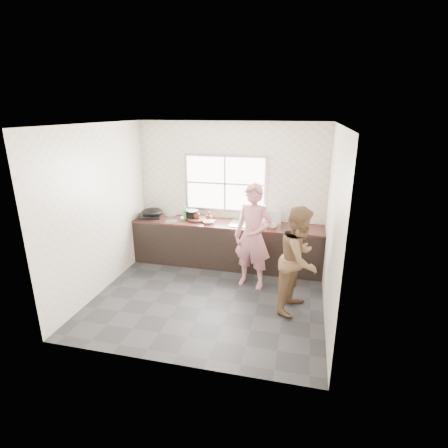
% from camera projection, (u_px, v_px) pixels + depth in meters
% --- Properties ---
extents(floor, '(3.60, 3.20, 0.01)m').
position_uv_depth(floor, '(209.00, 298.00, 5.65)').
color(floor, '#29292C').
rests_on(floor, ground).
extents(ceiling, '(3.60, 3.20, 0.01)m').
position_uv_depth(ceiling, '(206.00, 124.00, 4.80)').
color(ceiling, silver).
rests_on(ceiling, wall_back).
extents(wall_back, '(3.60, 0.01, 2.70)m').
position_uv_depth(wall_back, '(230.00, 194.00, 6.71)').
color(wall_back, silver).
rests_on(wall_back, ground).
extents(wall_left, '(0.01, 3.20, 2.70)m').
position_uv_depth(wall_left, '(100.00, 210.00, 5.62)').
color(wall_left, beige).
rests_on(wall_left, ground).
extents(wall_right, '(0.01, 3.20, 2.70)m').
position_uv_depth(wall_right, '(333.00, 227.00, 4.83)').
color(wall_right, beige).
rests_on(wall_right, ground).
extents(wall_front, '(3.60, 0.01, 2.70)m').
position_uv_depth(wall_front, '(166.00, 261.00, 3.74)').
color(wall_front, silver).
rests_on(wall_front, ground).
extents(cabinet, '(3.60, 0.62, 0.82)m').
position_uv_depth(cabinet, '(227.00, 245.00, 6.71)').
color(cabinet, black).
rests_on(cabinet, floor).
extents(countertop, '(3.60, 0.64, 0.04)m').
position_uv_depth(countertop, '(227.00, 224.00, 6.58)').
color(countertop, '#361B16').
rests_on(countertop, cabinet).
extents(sink, '(0.55, 0.45, 0.02)m').
position_uv_depth(sink, '(245.00, 224.00, 6.49)').
color(sink, silver).
rests_on(sink, countertop).
extents(faucet, '(0.02, 0.02, 0.30)m').
position_uv_depth(faucet, '(247.00, 214.00, 6.63)').
color(faucet, silver).
rests_on(faucet, countertop).
extents(window_frame, '(1.60, 0.05, 1.10)m').
position_uv_depth(window_frame, '(225.00, 183.00, 6.66)').
color(window_frame, '#9EA0A5').
rests_on(window_frame, wall_back).
extents(window_glazing, '(1.50, 0.01, 1.00)m').
position_uv_depth(window_glazing, '(225.00, 184.00, 6.63)').
color(window_glazing, white).
rests_on(window_glazing, window_frame).
extents(woman, '(0.68, 0.53, 1.66)m').
position_uv_depth(woman, '(253.00, 240.00, 5.79)').
color(woman, '#D6808D').
rests_on(woman, floor).
extents(person_side, '(0.82, 0.93, 1.61)m').
position_uv_depth(person_side, '(299.00, 260.00, 5.10)').
color(person_side, brown).
rests_on(person_side, floor).
extents(cutting_board, '(0.56, 0.56, 0.04)m').
position_uv_depth(cutting_board, '(198.00, 219.00, 6.74)').
color(cutting_board, black).
rests_on(cutting_board, countertop).
extents(cleaver, '(0.19, 0.10, 0.01)m').
position_uv_depth(cleaver, '(210.00, 220.00, 6.60)').
color(cleaver, silver).
rests_on(cleaver, cutting_board).
extents(bowl_mince, '(0.26, 0.26, 0.05)m').
position_uv_depth(bowl_mince, '(209.00, 222.00, 6.52)').
color(bowl_mince, white).
rests_on(bowl_mince, countertop).
extents(bowl_crabs, '(0.27, 0.27, 0.07)m').
position_uv_depth(bowl_crabs, '(271.00, 226.00, 6.31)').
color(bowl_crabs, silver).
rests_on(bowl_crabs, countertop).
extents(bowl_held, '(0.26, 0.26, 0.06)m').
position_uv_depth(bowl_held, '(253.00, 223.00, 6.44)').
color(bowl_held, white).
rests_on(bowl_held, countertop).
extents(black_pot, '(0.29, 0.29, 0.18)m').
position_uv_depth(black_pot, '(192.00, 215.00, 6.76)').
color(black_pot, black).
rests_on(black_pot, countertop).
extents(plate_food, '(0.32, 0.32, 0.02)m').
position_uv_depth(plate_food, '(187.00, 218.00, 6.86)').
color(plate_food, silver).
rests_on(plate_food, countertop).
extents(bottle_green, '(0.13, 0.13, 0.27)m').
position_uv_depth(bottle_green, '(186.00, 213.00, 6.73)').
color(bottle_green, green).
rests_on(bottle_green, countertop).
extents(bottle_brown_tall, '(0.10, 0.10, 0.20)m').
position_uv_depth(bottle_brown_tall, '(197.00, 216.00, 6.68)').
color(bottle_brown_tall, '#481A12').
rests_on(bottle_brown_tall, countertop).
extents(bottle_brown_short, '(0.12, 0.12, 0.16)m').
position_uv_depth(bottle_brown_short, '(209.00, 217.00, 6.68)').
color(bottle_brown_short, '#4A1B12').
rests_on(bottle_brown_short, countertop).
extents(glass_jar, '(0.08, 0.08, 0.10)m').
position_uv_depth(glass_jar, '(196.00, 215.00, 6.91)').
color(glass_jar, white).
rests_on(glass_jar, countertop).
extents(burner, '(0.54, 0.54, 0.06)m').
position_uv_depth(burner, '(149.00, 215.00, 6.93)').
color(burner, black).
rests_on(burner, countertop).
extents(wok, '(0.53, 0.53, 0.15)m').
position_uv_depth(wok, '(152.00, 212.00, 6.77)').
color(wok, black).
rests_on(wok, burner).
extents(dish_rack, '(0.42, 0.30, 0.31)m').
position_uv_depth(dish_rack, '(270.00, 217.00, 6.41)').
color(dish_rack, white).
rests_on(dish_rack, countertop).
extents(pot_lid_left, '(0.30, 0.30, 0.01)m').
position_uv_depth(pot_lid_left, '(171.00, 221.00, 6.66)').
color(pot_lid_left, silver).
rests_on(pot_lid_left, countertop).
extents(pot_lid_right, '(0.32, 0.32, 0.01)m').
position_uv_depth(pot_lid_right, '(171.00, 215.00, 7.05)').
color(pot_lid_right, silver).
rests_on(pot_lid_right, countertop).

